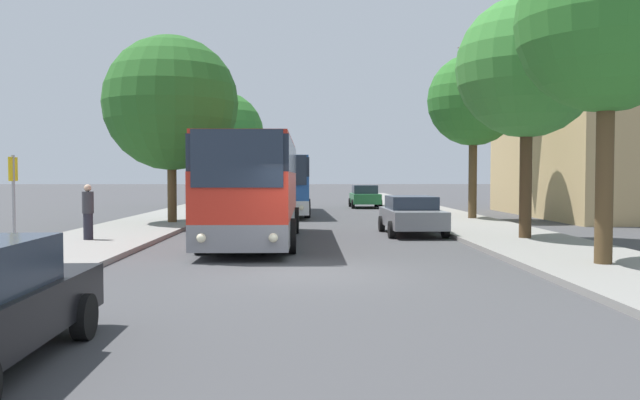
{
  "coord_description": "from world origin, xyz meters",
  "views": [
    {
      "loc": [
        -0.07,
        -14.03,
        2.2
      ],
      "look_at": [
        0.45,
        11.54,
        1.21
      ],
      "focal_mm": 35.0,
      "sensor_mm": 36.0,
      "label": 1
    }
  ],
  "objects_px": {
    "bus_middle": "(283,184)",
    "tree_right_mid": "(527,68)",
    "parked_car_right_far": "(365,196)",
    "bus_stop_sign": "(13,194)",
    "pedestrian_waiting_far": "(88,212)",
    "tree_right_near": "(607,23)",
    "bus_front": "(254,188)",
    "tree_left_far": "(221,134)",
    "tree_right_far": "(473,100)",
    "tree_left_near": "(171,104)",
    "parked_car_right_near": "(412,214)"
  },
  "relations": [
    {
      "from": "bus_middle",
      "to": "tree_right_far",
      "type": "bearing_deg",
      "value": -34.34
    },
    {
      "from": "bus_middle",
      "to": "tree_left_far",
      "type": "height_order",
      "value": "tree_left_far"
    },
    {
      "from": "bus_stop_sign",
      "to": "tree_left_near",
      "type": "distance_m",
      "value": 12.61
    },
    {
      "from": "bus_front",
      "to": "bus_stop_sign",
      "type": "xyz_separation_m",
      "value": [
        -5.62,
        -4.88,
        -0.06
      ]
    },
    {
      "from": "tree_right_mid",
      "to": "tree_right_far",
      "type": "xyz_separation_m",
      "value": [
        0.79,
        9.58,
        0.08
      ]
    },
    {
      "from": "pedestrian_waiting_far",
      "to": "tree_left_far",
      "type": "relative_size",
      "value": 0.22
    },
    {
      "from": "parked_car_right_far",
      "to": "bus_stop_sign",
      "type": "xyz_separation_m",
      "value": [
        -11.34,
        -27.13,
        0.95
      ]
    },
    {
      "from": "bus_front",
      "to": "parked_car_right_near",
      "type": "distance_m",
      "value": 6.29
    },
    {
      "from": "bus_front",
      "to": "tree_right_mid",
      "type": "bearing_deg",
      "value": -1.1
    },
    {
      "from": "parked_car_right_far",
      "to": "pedestrian_waiting_far",
      "type": "relative_size",
      "value": 2.29
    },
    {
      "from": "tree_left_near",
      "to": "tree_right_near",
      "type": "bearing_deg",
      "value": -45.96
    },
    {
      "from": "bus_middle",
      "to": "parked_car_right_far",
      "type": "bearing_deg",
      "value": 49.72
    },
    {
      "from": "pedestrian_waiting_far",
      "to": "tree_left_near",
      "type": "bearing_deg",
      "value": -87.26
    },
    {
      "from": "tree_left_far",
      "to": "tree_right_near",
      "type": "height_order",
      "value": "tree_left_far"
    },
    {
      "from": "pedestrian_waiting_far",
      "to": "tree_right_mid",
      "type": "height_order",
      "value": "tree_right_mid"
    },
    {
      "from": "tree_right_near",
      "to": "pedestrian_waiting_far",
      "type": "bearing_deg",
      "value": 157.67
    },
    {
      "from": "bus_stop_sign",
      "to": "tree_left_far",
      "type": "bearing_deg",
      "value": 87.59
    },
    {
      "from": "bus_front",
      "to": "tree_right_far",
      "type": "distance_m",
      "value": 14.16
    },
    {
      "from": "bus_middle",
      "to": "tree_right_near",
      "type": "distance_m",
      "value": 23.51
    },
    {
      "from": "tree_left_far",
      "to": "tree_right_far",
      "type": "relative_size",
      "value": 1.02
    },
    {
      "from": "bus_stop_sign",
      "to": "pedestrian_waiting_far",
      "type": "distance_m",
      "value": 4.43
    },
    {
      "from": "tree_right_mid",
      "to": "tree_right_far",
      "type": "height_order",
      "value": "tree_right_mid"
    },
    {
      "from": "pedestrian_waiting_far",
      "to": "tree_right_near",
      "type": "height_order",
      "value": "tree_right_near"
    },
    {
      "from": "parked_car_right_near",
      "to": "bus_stop_sign",
      "type": "distance_m",
      "value": 13.54
    },
    {
      "from": "parked_car_right_far",
      "to": "bus_stop_sign",
      "type": "height_order",
      "value": "bus_stop_sign"
    },
    {
      "from": "parked_car_right_far",
      "to": "tree_left_near",
      "type": "xyz_separation_m",
      "value": [
        -9.97,
        -15.14,
        4.59
      ]
    },
    {
      "from": "bus_stop_sign",
      "to": "pedestrian_waiting_far",
      "type": "relative_size",
      "value": 1.45
    },
    {
      "from": "tree_left_near",
      "to": "tree_right_far",
      "type": "relative_size",
      "value": 1.03
    },
    {
      "from": "parked_car_right_near",
      "to": "tree_right_mid",
      "type": "xyz_separation_m",
      "value": [
        3.33,
        -2.72,
        5.0
      ]
    },
    {
      "from": "parked_car_right_far",
      "to": "tree_right_near",
      "type": "xyz_separation_m",
      "value": [
        2.96,
        -28.51,
        4.92
      ]
    },
    {
      "from": "parked_car_right_far",
      "to": "tree_right_near",
      "type": "distance_m",
      "value": 29.09
    },
    {
      "from": "bus_front",
      "to": "bus_stop_sign",
      "type": "relative_size",
      "value": 4.05
    },
    {
      "from": "bus_stop_sign",
      "to": "tree_right_near",
      "type": "height_order",
      "value": "tree_right_near"
    },
    {
      "from": "tree_left_far",
      "to": "tree_right_far",
      "type": "xyz_separation_m",
      "value": [
        14.18,
        -14.4,
        0.7
      ]
    },
    {
      "from": "bus_front",
      "to": "tree_left_far",
      "type": "bearing_deg",
      "value": 100.42
    },
    {
      "from": "tree_left_near",
      "to": "tree_left_far",
      "type": "distance_m",
      "value": 16.7
    },
    {
      "from": "parked_car_right_near",
      "to": "tree_right_far",
      "type": "bearing_deg",
      "value": -121.59
    },
    {
      "from": "parked_car_right_near",
      "to": "tree_right_near",
      "type": "bearing_deg",
      "value": 108.33
    },
    {
      "from": "bus_middle",
      "to": "bus_stop_sign",
      "type": "relative_size",
      "value": 4.7
    },
    {
      "from": "tree_right_mid",
      "to": "parked_car_right_near",
      "type": "bearing_deg",
      "value": 140.69
    },
    {
      "from": "bus_front",
      "to": "tree_left_near",
      "type": "bearing_deg",
      "value": 120.82
    },
    {
      "from": "tree_left_far",
      "to": "tree_right_far",
      "type": "height_order",
      "value": "tree_left_far"
    },
    {
      "from": "bus_middle",
      "to": "tree_right_mid",
      "type": "relative_size",
      "value": 1.52
    },
    {
      "from": "bus_middle",
      "to": "pedestrian_waiting_far",
      "type": "distance_m",
      "value": 16.85
    },
    {
      "from": "parked_car_right_near",
      "to": "pedestrian_waiting_far",
      "type": "xyz_separation_m",
      "value": [
        -10.95,
        -3.08,
        0.29
      ]
    },
    {
      "from": "pedestrian_waiting_far",
      "to": "tree_left_near",
      "type": "distance_m",
      "value": 8.84
    },
    {
      "from": "bus_stop_sign",
      "to": "tree_right_near",
      "type": "relative_size",
      "value": 0.33
    },
    {
      "from": "parked_car_right_near",
      "to": "pedestrian_waiting_far",
      "type": "distance_m",
      "value": 11.38
    },
    {
      "from": "parked_car_right_far",
      "to": "tree_right_far",
      "type": "height_order",
      "value": "tree_right_far"
    },
    {
      "from": "bus_front",
      "to": "tree_right_far",
      "type": "relative_size",
      "value": 1.32
    }
  ]
}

